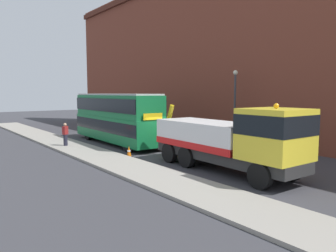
# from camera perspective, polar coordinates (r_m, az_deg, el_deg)

# --- Properties ---
(ground_plane) EXTENTS (120.00, 120.00, 0.00)m
(ground_plane) POSITION_cam_1_polar(r_m,az_deg,el_deg) (21.67, 0.12, -5.06)
(ground_plane) COLOR #38383D
(near_kerb) EXTENTS (60.00, 2.80, 0.15)m
(near_kerb) POSITION_cam_1_polar(r_m,az_deg,el_deg) (19.41, -9.77, -6.21)
(near_kerb) COLOR gray
(near_kerb) RESTS_ON ground_plane
(building_facade) EXTENTS (60.00, 1.50, 16.00)m
(building_facade) POSITION_cam_1_polar(r_m,az_deg,el_deg) (27.29, 14.07, 14.05)
(building_facade) COLOR brown
(building_facade) RESTS_ON ground_plane
(recovery_tow_truck) EXTENTS (10.19, 2.95, 3.67)m
(recovery_tow_truck) POSITION_cam_1_polar(r_m,az_deg,el_deg) (16.82, 10.95, -2.26)
(recovery_tow_truck) COLOR #2D2D2D
(recovery_tow_truck) RESTS_ON ground_plane
(double_decker_bus) EXTENTS (11.11, 2.94, 4.06)m
(double_decker_bus) POSITION_cam_1_polar(r_m,az_deg,el_deg) (26.38, -9.25, 1.72)
(double_decker_bus) COLOR #146B38
(double_decker_bus) RESTS_ON ground_plane
(pedestrian_onlooker) EXTENTS (0.43, 0.48, 1.71)m
(pedestrian_onlooker) POSITION_cam_1_polar(r_m,az_deg,el_deg) (25.40, -17.79, -1.47)
(pedestrian_onlooker) COLOR #232333
(pedestrian_onlooker) RESTS_ON near_kerb
(traffic_cone_near_bus) EXTENTS (0.36, 0.36, 0.72)m
(traffic_cone_near_bus) POSITION_cam_1_polar(r_m,az_deg,el_deg) (20.89, -6.95, -4.56)
(traffic_cone_near_bus) COLOR orange
(traffic_cone_near_bus) RESTS_ON ground_plane
(street_lamp) EXTENTS (0.36, 0.36, 5.83)m
(street_lamp) POSITION_cam_1_polar(r_m,az_deg,el_deg) (24.92, 11.81, 4.29)
(street_lamp) COLOR #38383D
(street_lamp) RESTS_ON ground_plane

